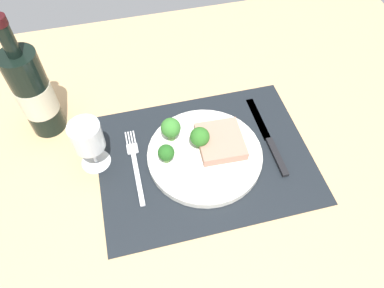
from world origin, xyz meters
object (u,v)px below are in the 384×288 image
object	(u,v)px
fork	(135,165)
steak	(220,141)
wine_bottle	(34,93)
knife	(269,141)
wine_glass	(88,139)
plate	(205,155)

from	to	relation	value
fork	steak	bearing A→B (deg)	-0.70
wine_bottle	fork	bearing A→B (deg)	-42.43
knife	wine_bottle	bearing A→B (deg)	157.43
wine_bottle	steak	bearing A→B (deg)	-23.84
steak	wine_glass	size ratio (longest dim) A/B	0.85
plate	fork	size ratio (longest dim) A/B	1.29
plate	knife	size ratio (longest dim) A/B	1.07
wine_bottle	wine_glass	bearing A→B (deg)	-53.45
steak	wine_glass	bearing A→B (deg)	173.21
plate	fork	xyz separation A→B (cm)	(-14.93, 1.42, -0.55)
knife	fork	bearing A→B (deg)	175.33
fork	plate	bearing A→B (deg)	-6.20
knife	wine_bottle	size ratio (longest dim) A/B	0.79
steak	knife	distance (cm)	11.62
wine_bottle	plate	bearing A→B (deg)	-28.30
fork	wine_glass	size ratio (longest dim) A/B	1.58
plate	steak	distance (cm)	4.51
knife	wine_glass	distance (cm)	39.14
plate	steak	bearing A→B (deg)	20.59
plate	fork	world-z (taller)	plate
wine_bottle	wine_glass	distance (cm)	16.22
wine_bottle	wine_glass	xyz separation A→B (cm)	(9.54, -12.88, -2.48)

